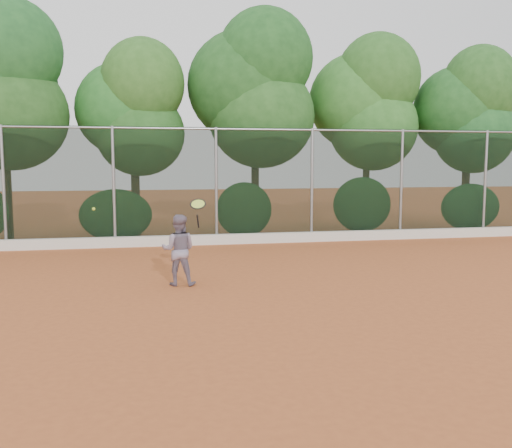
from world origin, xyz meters
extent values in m
plane|color=#B15629|center=(0.00, 0.00, 0.00)|extent=(80.00, 80.00, 0.00)
cube|color=silver|center=(0.00, 6.82, 0.15)|extent=(24.00, 0.20, 0.30)
imported|color=slate|center=(-1.52, 1.36, 0.72)|extent=(0.80, 0.68, 1.44)
cube|color=black|center=(0.00, 7.00, 1.75)|extent=(24.00, 0.01, 3.50)
cylinder|color=gray|center=(0.00, 7.00, 3.45)|extent=(24.00, 0.06, 0.06)
cylinder|color=gray|center=(-6.00, 7.00, 1.75)|extent=(0.09, 0.09, 3.50)
cylinder|color=gray|center=(-3.00, 7.00, 1.75)|extent=(0.09, 0.09, 3.50)
cylinder|color=gray|center=(0.00, 7.00, 1.75)|extent=(0.09, 0.09, 3.50)
cylinder|color=gray|center=(3.00, 7.00, 1.75)|extent=(0.09, 0.09, 3.50)
cylinder|color=gray|center=(6.00, 7.00, 1.75)|extent=(0.09, 0.09, 3.50)
cylinder|color=gray|center=(9.00, 7.00, 1.75)|extent=(0.09, 0.09, 3.50)
cylinder|color=#442E1A|center=(-6.30, 8.90, 1.45)|extent=(0.24, 0.24, 2.90)
ellipsoid|color=#356B28|center=(-6.10, 8.80, 3.90)|extent=(3.50, 2.90, 3.40)
ellipsoid|color=#2A6E2D|center=(-6.00, 8.70, 5.80)|extent=(3.10, 2.60, 3.20)
cylinder|color=#442B1A|center=(-2.40, 9.30, 1.20)|extent=(0.28, 0.28, 2.40)
ellipsoid|color=#22541C|center=(-2.20, 9.20, 3.40)|extent=(2.90, 2.40, 2.80)
ellipsoid|color=#216020|center=(-2.70, 9.50, 4.20)|extent=(3.20, 2.70, 3.10)
ellipsoid|color=#2A591E|center=(-2.10, 9.00, 5.00)|extent=(2.70, 2.30, 2.90)
cylinder|color=#3E2817|center=(1.60, 9.00, 1.50)|extent=(0.26, 0.26, 3.00)
ellipsoid|color=#37732B|center=(1.80, 8.90, 4.00)|extent=(3.60, 3.00, 3.50)
ellipsoid|color=#2D6928|center=(1.30, 9.20, 5.00)|extent=(3.90, 3.20, 3.80)
ellipsoid|color=#2B6B29|center=(1.90, 8.80, 5.90)|extent=(3.20, 2.70, 3.30)
cylinder|color=#402D18|center=(5.70, 9.20, 1.35)|extent=(0.24, 0.24, 2.70)
ellipsoid|color=#286121|center=(5.90, 9.10, 3.70)|extent=(3.20, 2.70, 3.10)
ellipsoid|color=#296121|center=(5.40, 9.40, 4.60)|extent=(3.50, 2.90, 3.40)
ellipsoid|color=#24541C|center=(6.00, 9.00, 5.40)|extent=(3.00, 2.50, 3.10)
cylinder|color=#3B2316|center=(9.40, 8.80, 1.25)|extent=(0.28, 0.28, 2.50)
ellipsoid|color=#2B732E|center=(9.60, 8.70, 3.50)|extent=(3.00, 2.50, 2.90)
ellipsoid|color=#2D6E29|center=(9.10, 9.00, 4.30)|extent=(3.30, 2.80, 3.20)
ellipsoid|color=#36712B|center=(9.70, 8.60, 5.10)|extent=(2.80, 2.40, 3.00)
ellipsoid|color=#2C6024|center=(-3.00, 7.80, 0.85)|extent=(2.20, 1.16, 1.60)
ellipsoid|color=#2C6325|center=(1.00, 7.80, 0.95)|extent=(1.80, 1.04, 1.76)
ellipsoid|color=#2B6526|center=(5.00, 7.80, 1.05)|extent=(2.00, 1.10, 1.84)
ellipsoid|color=#28692A|center=(9.00, 7.80, 0.90)|extent=(2.16, 1.12, 1.64)
cylinder|color=black|center=(-1.13, 1.28, 1.30)|extent=(0.09, 0.22, 0.28)
torus|color=black|center=(-1.13, 1.22, 1.65)|extent=(0.37, 0.34, 0.21)
cylinder|color=#C2DC40|center=(-1.13, 1.22, 1.65)|extent=(0.32, 0.28, 0.16)
sphere|color=#BFDA31|center=(-3.19, 1.93, 1.53)|extent=(0.06, 0.06, 0.06)
camera|label=1|loc=(-2.25, -10.06, 2.51)|focal=40.00mm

